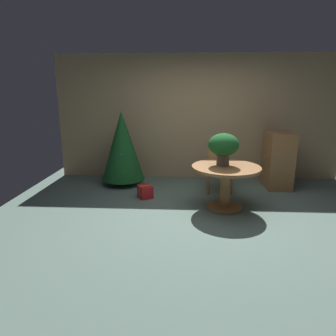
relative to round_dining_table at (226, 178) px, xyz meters
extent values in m
plane|color=slate|center=(-0.38, -0.37, -0.51)|extent=(6.60, 6.60, 0.00)
cube|color=tan|center=(-0.38, 1.83, 0.79)|extent=(6.00, 0.10, 2.60)
cylinder|color=#9E6B3D|center=(0.00, 0.00, -0.49)|extent=(0.56, 0.56, 0.04)
cylinder|color=#9E6B3D|center=(0.00, 0.00, -0.16)|extent=(0.16, 0.16, 0.62)
cylinder|color=#9E6B3D|center=(0.00, 0.00, 0.17)|extent=(1.08, 1.08, 0.04)
cylinder|color=#665B51|center=(-0.05, 0.06, 0.28)|extent=(0.20, 0.20, 0.16)
ellipsoid|color=#195623|center=(-0.05, 0.06, 0.53)|extent=(0.48, 0.48, 0.36)
sphere|color=red|center=(0.04, 0.19, 0.60)|extent=(0.07, 0.07, 0.07)
sphere|color=red|center=(0.02, 0.16, 0.59)|extent=(0.08, 0.08, 0.08)
cylinder|color=#B27F4C|center=(0.21, 0.65, -0.27)|extent=(0.04, 0.04, 0.47)
cylinder|color=#B27F4C|center=(-0.21, 0.65, -0.27)|extent=(0.04, 0.04, 0.47)
cylinder|color=#B27F4C|center=(0.21, 1.05, -0.27)|extent=(0.04, 0.04, 0.47)
cylinder|color=#B27F4C|center=(-0.21, 1.05, -0.27)|extent=(0.04, 0.04, 0.47)
cube|color=#B27F4C|center=(0.00, 0.85, -0.01)|extent=(0.46, 0.44, 0.05)
cube|color=#B27F4C|center=(0.00, 1.05, 0.23)|extent=(0.41, 0.05, 0.43)
cylinder|color=brown|center=(-1.90, 1.21, -0.45)|extent=(0.10, 0.10, 0.11)
cone|color=#195623|center=(-1.90, 1.21, 0.29)|extent=(0.85, 0.85, 1.36)
sphere|color=#2D51A8|center=(-1.87, 0.97, 0.16)|extent=(0.05, 0.05, 0.05)
sphere|color=#2D51A8|center=(-1.79, 1.23, 0.58)|extent=(0.04, 0.04, 0.04)
sphere|color=#2D51A8|center=(-2.04, 1.30, 0.33)|extent=(0.05, 0.05, 0.05)
sphere|color=red|center=(-2.09, 1.16, 0.28)|extent=(0.05, 0.05, 0.05)
sphere|color=gold|center=(-2.00, 1.26, 0.60)|extent=(0.05, 0.05, 0.05)
cube|color=red|center=(-1.35, 0.43, -0.40)|extent=(0.31, 0.33, 0.22)
cube|color=gold|center=(-1.35, 0.43, -0.40)|extent=(0.21, 0.13, 0.22)
cube|color=#9E6B3D|center=(1.17, 1.18, 0.03)|extent=(0.46, 0.66, 1.09)
sphere|color=#B29338|center=(0.93, 1.18, 0.09)|extent=(0.04, 0.04, 0.04)
camera|label=1|loc=(-0.67, -4.56, 1.32)|focal=31.70mm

